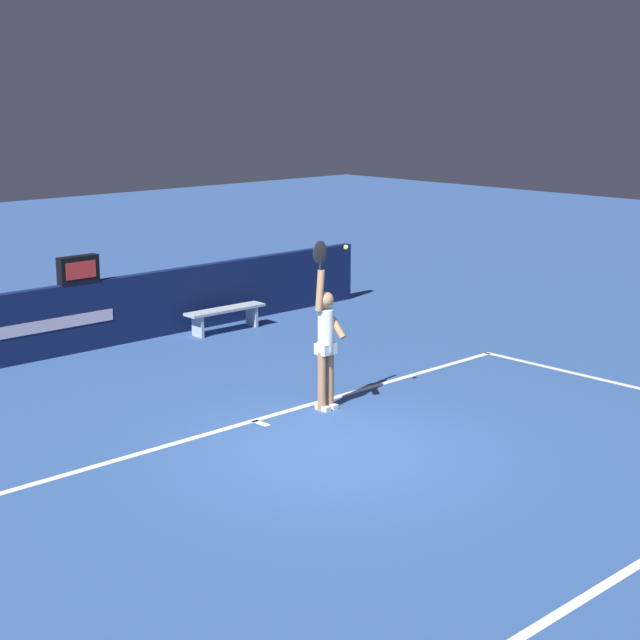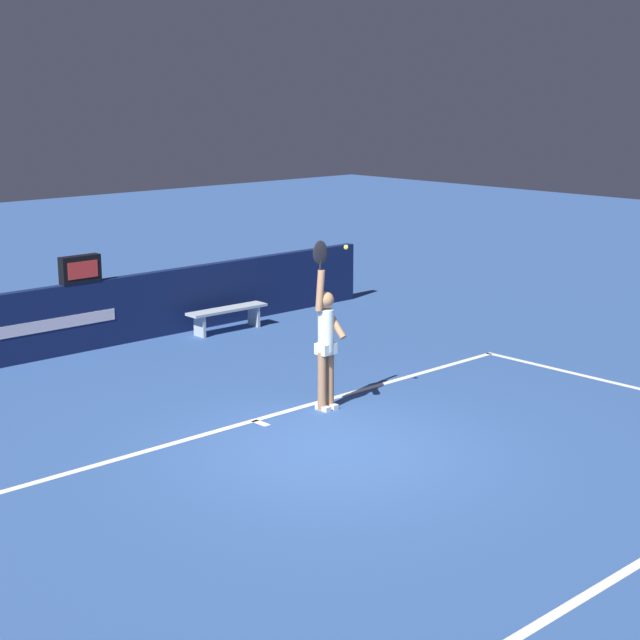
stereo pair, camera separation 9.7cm
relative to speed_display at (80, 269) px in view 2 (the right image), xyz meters
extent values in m
plane|color=#2F5290|center=(-0.24, -6.65, -1.47)|extent=(60.00, 60.00, 0.00)
cube|color=white|center=(-0.24, -5.05, -1.47)|extent=(10.71, 0.11, 0.00)
cube|color=white|center=(-0.24, -11.01, -1.47)|extent=(10.71, 0.11, 0.00)
cube|color=white|center=(-0.24, -5.20, -1.47)|extent=(0.11, 0.30, 0.00)
cube|color=#0F1C46|center=(-0.24, 0.00, -0.85)|extent=(13.77, 0.18, 1.23)
cube|color=silver|center=(-0.82, -0.09, -0.88)|extent=(2.82, 0.01, 0.20)
cube|color=black|center=(0.00, 0.00, 0.00)|extent=(0.74, 0.19, 0.48)
cube|color=red|center=(0.00, -0.10, 0.00)|extent=(0.58, 0.01, 0.30)
cylinder|color=#A47753|center=(0.94, -5.35, -1.04)|extent=(0.13, 0.13, 0.87)
cylinder|color=#A47753|center=(0.79, -5.36, -1.04)|extent=(0.13, 0.13, 0.87)
cube|color=white|center=(0.94, -5.37, -1.44)|extent=(0.11, 0.24, 0.07)
cube|color=white|center=(0.79, -5.38, -1.44)|extent=(0.11, 0.24, 0.07)
cylinder|color=white|center=(0.87, -5.36, -0.29)|extent=(0.23, 0.23, 0.62)
cube|color=white|center=(0.87, -5.36, -0.56)|extent=(0.27, 0.22, 0.16)
sphere|color=#A47753|center=(0.87, -5.36, 0.15)|extent=(0.23, 0.23, 0.23)
cylinder|color=#A47753|center=(0.75, -5.36, 0.31)|extent=(0.16, 0.10, 0.59)
cylinder|color=#A47753|center=(0.98, -5.41, -0.19)|extent=(0.11, 0.43, 0.45)
ellipsoid|color=black|center=(0.75, -5.36, 0.84)|extent=(0.31, 0.04, 0.36)
cylinder|color=black|center=(0.75, -5.36, 0.65)|extent=(0.03, 0.03, 0.18)
sphere|color=#CFDC35|center=(0.95, -5.67, 0.93)|extent=(0.06, 0.06, 0.06)
cube|color=#AAB6C1|center=(2.76, -0.58, -1.04)|extent=(1.70, 0.40, 0.05)
cube|color=#AAB6C1|center=(2.12, -0.57, -1.26)|extent=(0.07, 0.32, 0.43)
cube|color=#AAB6C1|center=(3.41, -0.60, -1.26)|extent=(0.07, 0.32, 0.43)
camera|label=1|loc=(-8.75, -15.43, 3.08)|focal=56.32mm
camera|label=2|loc=(-8.68, -15.50, 3.08)|focal=56.32mm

